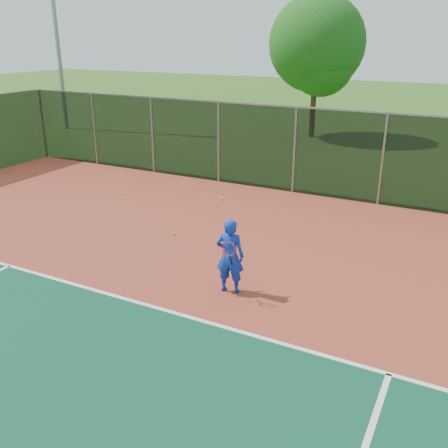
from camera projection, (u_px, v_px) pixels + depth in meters
name	position (u px, v px, depth m)	size (l,w,h in m)	color
court_apron	(255.00, 374.00, 8.32)	(30.00, 20.00, 0.02)	#9B3A27
fence_back	(383.00, 159.00, 16.06)	(30.00, 0.06, 3.03)	black
tennis_player	(230.00, 256.00, 10.69)	(0.69, 0.67, 2.11)	#1231AC
practice_ball_0	(174.00, 233.00, 14.06)	(0.07, 0.07, 0.07)	#CAE01A
practice_ball_3	(125.00, 194.00, 17.57)	(0.07, 0.07, 0.07)	#CAE01A
practice_ball_4	(216.00, 205.00, 16.38)	(0.07, 0.07, 0.07)	#CAE01A
floodlight_nw	(53.00, 1.00, 27.61)	(0.90, 0.40, 12.47)	gray
tree_back_left	(318.00, 48.00, 25.93)	(5.02, 5.02, 7.38)	#3B2615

